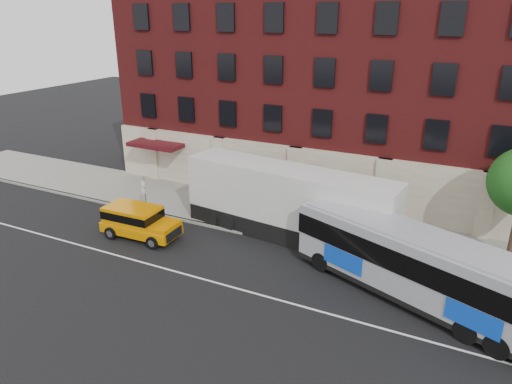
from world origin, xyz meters
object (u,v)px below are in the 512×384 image
at_px(sign_pole, 145,192).
at_px(shipping_container, 288,204).
at_px(yellow_suv, 137,220).
at_px(city_bus, 420,265).

distance_m(sign_pole, shipping_container, 10.11).
height_order(sign_pole, shipping_container, shipping_container).
distance_m(sign_pole, yellow_suv, 3.82).
xyz_separation_m(sign_pole, yellow_suv, (2.01, -3.23, -0.37)).
relative_size(sign_pole, yellow_suv, 0.50).
relative_size(city_bus, shipping_container, 0.97).
bearing_deg(yellow_suv, shipping_container, 26.19).
bearing_deg(yellow_suv, city_bus, 1.30).
height_order(yellow_suv, shipping_container, shipping_container).
bearing_deg(shipping_container, yellow_suv, -153.81).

